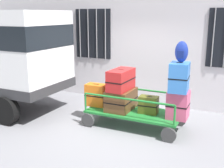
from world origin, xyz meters
TOP-DOWN VIEW (x-y plane):
  - ground_plane at (0.00, 0.00)m, footprint 40.00×40.00m
  - building_wall at (0.00, 2.22)m, footprint 12.00×0.37m
  - luggage_cart at (0.31, 0.22)m, footprint 2.26×1.06m
  - cart_railing at (0.31, 0.22)m, footprint 2.16×0.92m
  - suitcase_left_bottom at (-0.70, 0.23)m, footprint 0.52×0.34m
  - suitcase_midleft_bottom at (-0.03, 0.24)m, footprint 0.55×0.84m
  - suitcase_midleft_middle at (-0.03, 0.21)m, footprint 0.44×0.83m
  - suitcase_center_bottom at (0.65, 0.25)m, footprint 0.45×0.29m
  - suitcase_midright_bottom at (1.33, 0.24)m, footprint 0.46×0.46m
  - suitcase_midright_middle at (1.33, 0.19)m, footprint 0.44×0.54m
  - backpack at (1.34, 0.20)m, footprint 0.27×0.22m

SIDE VIEW (x-z plane):
  - ground_plane at x=0.00m, z-range 0.00..0.00m
  - luggage_cart at x=0.31m, z-range 0.13..0.50m
  - suitcase_center_bottom at x=0.65m, z-range 0.37..0.78m
  - suitcase_midleft_bottom at x=-0.03m, z-range 0.37..0.86m
  - suitcase_left_bottom at x=-0.70m, z-range 0.37..0.92m
  - suitcase_midright_bottom at x=1.33m, z-range 0.37..0.99m
  - cart_railing at x=0.31m, z-range 0.51..0.96m
  - suitcase_midleft_middle at x=-0.03m, z-range 0.86..1.35m
  - suitcase_midright_middle at x=1.33m, z-range 0.99..1.61m
  - backpack at x=1.34m, z-range 1.61..2.05m
  - building_wall at x=0.00m, z-range 0.00..5.00m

